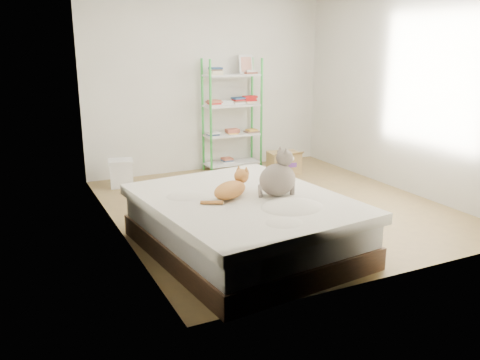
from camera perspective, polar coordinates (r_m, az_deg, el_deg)
room at (r=5.96m, az=4.14°, el=9.01°), size 3.81×4.21×2.61m
bed at (r=4.87m, az=0.47°, el=-4.98°), size 1.91×2.28×0.54m
orange_cat at (r=4.74m, az=-1.14°, el=-0.89°), size 0.56×0.49×0.20m
grey_cat at (r=4.80m, az=4.24°, el=0.83°), size 0.41×0.35×0.45m
shelf_unit at (r=7.82m, az=-0.85°, el=7.40°), size 0.88×0.36×1.74m
cardboard_box at (r=7.78m, az=4.95°, el=2.01°), size 0.49×0.49×0.36m
white_bin at (r=7.18m, az=-13.18°, el=0.77°), size 0.38×0.35×0.38m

